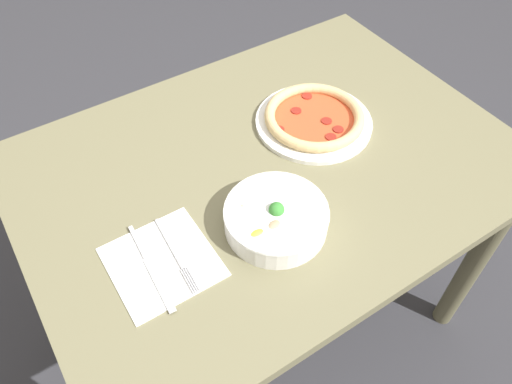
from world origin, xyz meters
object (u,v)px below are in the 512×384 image
object	(u,v)px
knife	(149,263)
fork	(175,253)
bowl	(276,217)
pizza	(314,119)

from	to	relation	value
knife	fork	bearing A→B (deg)	85.29
knife	bowl	bearing A→B (deg)	80.81
pizza	knife	xyz separation A→B (m)	(0.52, 0.15, -0.01)
pizza	fork	size ratio (longest dim) A/B	1.48
pizza	bowl	bearing A→B (deg)	39.16
pizza	fork	world-z (taller)	pizza
fork	knife	bearing A→B (deg)	-94.71
pizza	bowl	world-z (taller)	bowl
pizza	knife	distance (m)	0.54
bowl	fork	world-z (taller)	bowl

